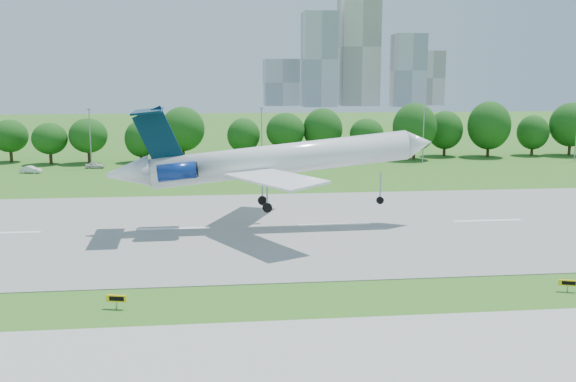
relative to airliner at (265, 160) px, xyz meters
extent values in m
plane|color=#2A5C18|center=(-11.40, -24.90, -8.39)|extent=(600.00, 600.00, 0.00)
cube|color=gray|center=(-11.40, 0.10, -8.35)|extent=(400.00, 45.00, 0.08)
cylinder|color=#382314|center=(-31.40, 67.10, -6.59)|extent=(0.70, 0.70, 3.60)
sphere|color=#103E0F|center=(-31.40, 67.10, -2.19)|extent=(8.40, 8.40, 8.40)
cylinder|color=#382314|center=(8.60, 67.10, -6.59)|extent=(0.70, 0.70, 3.60)
sphere|color=#103E0F|center=(8.60, 67.10, -2.19)|extent=(8.40, 8.40, 8.40)
cylinder|color=#382314|center=(48.60, 67.10, -6.59)|extent=(0.70, 0.70, 3.60)
sphere|color=#103E0F|center=(48.60, 67.10, -2.19)|extent=(8.40, 8.40, 8.40)
cylinder|color=gray|center=(-31.40, 57.10, -2.39)|extent=(0.24, 0.24, 12.00)
cube|color=gray|center=(-31.40, 57.10, 3.71)|extent=(0.90, 0.25, 0.18)
cylinder|color=gray|center=(3.60, 57.10, -2.39)|extent=(0.24, 0.24, 12.00)
cube|color=gray|center=(3.60, 57.10, 3.71)|extent=(0.90, 0.25, 0.18)
cylinder|color=gray|center=(38.60, 57.10, -2.39)|extent=(0.24, 0.24, 12.00)
cube|color=gray|center=(38.60, 57.10, 3.71)|extent=(0.90, 0.25, 0.18)
cylinder|color=gray|center=(73.60, 57.10, -2.39)|extent=(0.24, 0.24, 12.00)
cube|color=#B2B2B7|center=(63.60, 355.10, 22.61)|extent=(22.00, 22.00, 62.00)
cube|color=beige|center=(93.60, 370.10, 31.61)|extent=(26.00, 26.00, 80.00)
cube|color=#B2B2B7|center=(123.60, 350.10, 15.61)|extent=(20.00, 20.00, 48.00)
cube|color=beige|center=(146.60, 375.10, 10.61)|extent=(18.00, 18.00, 38.00)
cube|color=#B2B2B7|center=(40.60, 380.10, 7.61)|extent=(24.00, 24.00, 32.00)
cylinder|color=white|center=(1.99, 0.10, 0.03)|extent=(31.84, 5.31, 6.61)
cone|color=white|center=(19.38, 1.00, 1.66)|extent=(3.87, 3.86, 3.97)
cone|color=white|center=(-16.25, -0.84, -1.26)|extent=(5.54, 3.95, 4.13)
cube|color=white|center=(0.48, -7.33, -1.19)|extent=(11.03, 14.51, 0.75)
cube|color=white|center=(-0.28, 7.34, -1.19)|extent=(9.98, 14.62, 0.75)
cube|color=#052137|center=(-12.69, -0.66, 3.01)|extent=(5.79, 0.82, 7.20)
cube|color=#052137|center=(-13.74, -0.71, 5.96)|extent=(3.88, 10.13, 0.54)
cylinder|color=navy|center=(-10.45, -3.27, -0.83)|extent=(4.67, 2.23, 2.40)
cylinder|color=navy|center=(-10.73, 2.18, -0.83)|extent=(4.67, 2.23, 2.40)
cylinder|color=gray|center=(14.56, 0.75, -3.64)|extent=(0.21, 0.21, 3.67)
cylinder|color=black|center=(14.56, 0.75, -5.48)|extent=(0.96, 0.36, 0.94)
cylinder|color=gray|center=(0.01, -2.31, -3.64)|extent=(0.25, 0.25, 3.67)
cylinder|color=black|center=(0.01, -2.31, -5.48)|extent=(1.18, 0.53, 1.15)
cylinder|color=gray|center=(-0.23, 2.30, -3.64)|extent=(0.25, 0.25, 3.67)
cylinder|color=black|center=(-0.23, 2.30, -5.48)|extent=(1.18, 0.53, 1.15)
cube|color=gray|center=(-14.01, -27.24, -8.04)|extent=(0.12, 0.12, 0.71)
cube|color=yellow|center=(-14.01, -27.24, -7.53)|extent=(1.62, 0.57, 0.56)
cube|color=black|center=(-14.03, -27.35, -7.53)|extent=(1.19, 0.31, 0.36)
cube|color=gray|center=(23.85, -27.29, -8.07)|extent=(0.12, 0.12, 0.65)
cube|color=yellow|center=(23.85, -27.29, -7.60)|extent=(1.47, 0.63, 0.51)
cube|color=black|center=(23.81, -27.39, -7.60)|extent=(1.07, 0.37, 0.33)
imported|color=silver|center=(-41.95, 51.48, -7.71)|extent=(4.35, 2.43, 1.36)
imported|color=silver|center=(-30.75, 57.01, -7.75)|extent=(3.90, 1.94, 1.28)
camera|label=1|loc=(-5.89, -77.03, 9.57)|focal=40.00mm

